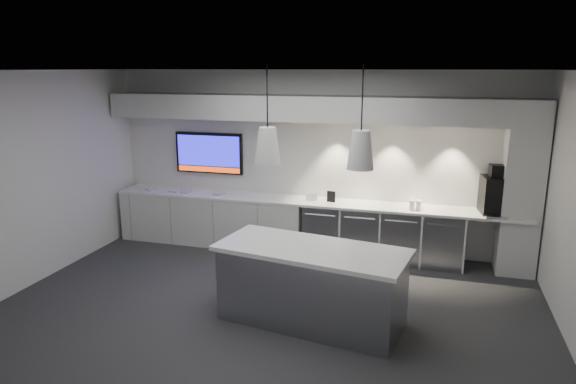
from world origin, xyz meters
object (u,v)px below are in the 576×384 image
(wall_tv, at_px, (209,153))
(bin, at_px, (233,289))
(island, at_px, (311,285))
(coffee_machine, at_px, (496,193))

(wall_tv, xyz_separation_m, bin, (1.41, -2.47, -1.34))
(wall_tv, relative_size, island, 0.52)
(bin, distance_m, coffee_machine, 4.13)
(island, relative_size, bin, 5.47)
(bin, bearing_deg, island, -9.31)
(wall_tv, relative_size, bin, 2.86)
(bin, xyz_separation_m, coffee_machine, (3.34, 2.22, 0.98))
(coffee_machine, bearing_deg, island, -141.16)
(island, distance_m, bin, 1.14)
(island, bearing_deg, coffee_machine, 56.40)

